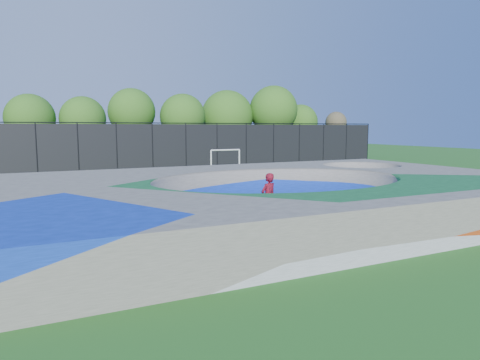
% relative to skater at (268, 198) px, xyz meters
% --- Properties ---
extents(ground, '(120.00, 120.00, 0.00)m').
position_rel_skater_xyz_m(ground, '(1.41, 1.47, -0.95)').
color(ground, '#1C5517').
rests_on(ground, ground).
extents(skate_deck, '(22.00, 14.00, 1.50)m').
position_rel_skater_xyz_m(skate_deck, '(1.41, 1.47, -0.20)').
color(skate_deck, gray).
rests_on(skate_deck, ground).
extents(skater, '(0.79, 0.63, 1.90)m').
position_rel_skater_xyz_m(skater, '(0.00, 0.00, 0.00)').
color(skater, red).
rests_on(skater, ground).
extents(skateboard, '(0.80, 0.32, 0.05)m').
position_rel_skater_xyz_m(skateboard, '(0.00, 0.00, -0.93)').
color(skateboard, black).
rests_on(skateboard, ground).
extents(soccer_goal, '(2.72, 0.12, 1.80)m').
position_rel_skater_xyz_m(soccer_goal, '(6.74, 19.08, 0.29)').
color(soccer_goal, silver).
rests_on(soccer_goal, ground).
extents(fence, '(48.09, 0.09, 4.04)m').
position_rel_skater_xyz_m(fence, '(1.41, 22.47, 1.14)').
color(fence, black).
rests_on(fence, ground).
extents(treeline, '(51.85, 6.82, 8.48)m').
position_rel_skater_xyz_m(treeline, '(-3.56, 27.69, 4.06)').
color(treeline, '#463623').
rests_on(treeline, ground).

